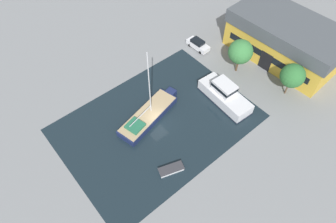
# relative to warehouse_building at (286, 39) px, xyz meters

# --- Properties ---
(ground_plane) EXTENTS (440.00, 440.00, 0.00)m
(ground_plane) POSITION_rel_warehouse_building_xyz_m (-2.53, -26.25, -3.63)
(ground_plane) COLOR gray
(water_canal) EXTENTS (20.11, 27.93, 0.01)m
(water_canal) POSITION_rel_warehouse_building_xyz_m (-2.53, -26.25, -3.63)
(water_canal) COLOR black
(water_canal) RESTS_ON ground
(warehouse_building) EXTENTS (19.50, 11.04, 7.17)m
(warehouse_building) POSITION_rel_warehouse_building_xyz_m (0.00, 0.00, 0.00)
(warehouse_building) COLOR gold
(warehouse_building) RESTS_ON ground
(quay_tree_near_building) EXTENTS (4.03, 4.03, 6.20)m
(quay_tree_near_building) POSITION_rel_warehouse_building_xyz_m (-2.46, -8.91, 0.54)
(quay_tree_near_building) COLOR brown
(quay_tree_near_building) RESTS_ON ground
(quay_tree_by_water) EXTENTS (3.75, 3.75, 5.85)m
(quay_tree_by_water) POSITION_rel_warehouse_building_xyz_m (6.13, -6.79, 0.33)
(quay_tree_by_water) COLOR brown
(quay_tree_by_water) RESTS_ON ground
(parked_car) EXTENTS (4.56, 1.94, 1.68)m
(parked_car) POSITION_rel_warehouse_building_xyz_m (-10.98, -9.89, -2.78)
(parked_car) COLOR silver
(parked_car) RESTS_ON ground
(sailboat_moored) EXTENTS (5.49, 11.86, 12.37)m
(sailboat_moored) POSITION_rel_warehouse_building_xyz_m (-4.12, -26.62, -3.00)
(sailboat_moored) COLOR #19234C
(sailboat_moored) RESTS_ON water_canal
(motor_cruiser) EXTENTS (9.30, 3.91, 3.53)m
(motor_cruiser) POSITION_rel_warehouse_building_xyz_m (0.81, -15.48, -2.33)
(motor_cruiser) COLOR silver
(motor_cruiser) RESTS_ON water_canal
(small_dinghy) EXTENTS (2.36, 3.63, 0.53)m
(small_dinghy) POSITION_rel_warehouse_building_xyz_m (4.74, -29.74, -3.36)
(small_dinghy) COLOR silver
(small_dinghy) RESTS_ON water_canal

